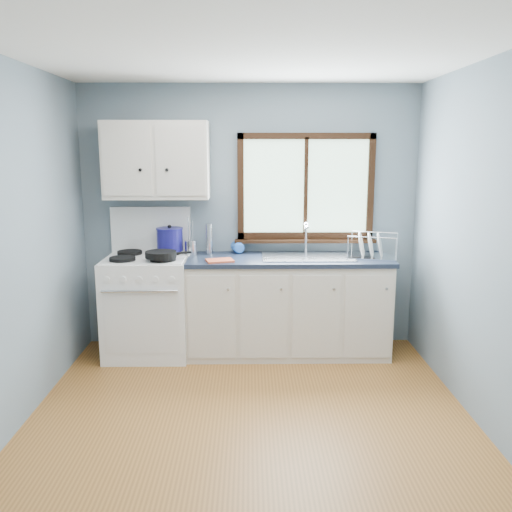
{
  "coord_description": "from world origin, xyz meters",
  "views": [
    {
      "loc": [
        -0.0,
        -3.4,
        1.9
      ],
      "look_at": [
        0.05,
        0.9,
        1.05
      ],
      "focal_mm": 38.0,
      "sensor_mm": 36.0,
      "label": 1
    }
  ],
  "objects_px": {
    "gas_range": "(148,303)",
    "skillet": "(161,254)",
    "base_cabinets": "(288,310)",
    "stockpot": "(170,239)",
    "sink": "(308,264)",
    "utensil_crock": "(191,248)",
    "thermos": "(209,239)",
    "dish_rack": "(372,251)"
  },
  "relations": [
    {
      "from": "gas_range",
      "to": "skillet",
      "type": "bearing_deg",
      "value": -45.92
    },
    {
      "from": "base_cabinets",
      "to": "gas_range",
      "type": "bearing_deg",
      "value": -179.18
    },
    {
      "from": "skillet",
      "to": "stockpot",
      "type": "bearing_deg",
      "value": 63.3
    },
    {
      "from": "sink",
      "to": "gas_range",
      "type": "bearing_deg",
      "value": -179.29
    },
    {
      "from": "gas_range",
      "to": "stockpot",
      "type": "bearing_deg",
      "value": 38.15
    },
    {
      "from": "gas_range",
      "to": "utensil_crock",
      "type": "xyz_separation_m",
      "value": [
        0.4,
        0.13,
        0.5
      ]
    },
    {
      "from": "skillet",
      "to": "utensil_crock",
      "type": "relative_size",
      "value": 1.22
    },
    {
      "from": "stockpot",
      "to": "skillet",
      "type": "bearing_deg",
      "value": -95.54
    },
    {
      "from": "stockpot",
      "to": "thermos",
      "type": "height_order",
      "value": "thermos"
    },
    {
      "from": "dish_rack",
      "to": "gas_range",
      "type": "bearing_deg",
      "value": -162.55
    },
    {
      "from": "thermos",
      "to": "skillet",
      "type": "bearing_deg",
      "value": -138.11
    },
    {
      "from": "base_cabinets",
      "to": "sink",
      "type": "relative_size",
      "value": 2.2
    },
    {
      "from": "gas_range",
      "to": "dish_rack",
      "type": "distance_m",
      "value": 2.13
    },
    {
      "from": "sink",
      "to": "thermos",
      "type": "height_order",
      "value": "sink"
    },
    {
      "from": "dish_rack",
      "to": "stockpot",
      "type": "bearing_deg",
      "value": -167.26
    },
    {
      "from": "stockpot",
      "to": "dish_rack",
      "type": "relative_size",
      "value": 0.63
    },
    {
      "from": "base_cabinets",
      "to": "dish_rack",
      "type": "height_order",
      "value": "dish_rack"
    },
    {
      "from": "sink",
      "to": "skillet",
      "type": "relative_size",
      "value": 1.91
    },
    {
      "from": "stockpot",
      "to": "thermos",
      "type": "xyz_separation_m",
      "value": [
        0.37,
        0.03,
        -0.01
      ]
    },
    {
      "from": "utensil_crock",
      "to": "thermos",
      "type": "relative_size",
      "value": 1.24
    },
    {
      "from": "base_cabinets",
      "to": "thermos",
      "type": "distance_m",
      "value": 1.0
    },
    {
      "from": "gas_range",
      "to": "sink",
      "type": "relative_size",
      "value": 1.62
    },
    {
      "from": "base_cabinets",
      "to": "stockpot",
      "type": "bearing_deg",
      "value": 172.92
    },
    {
      "from": "sink",
      "to": "thermos",
      "type": "bearing_deg",
      "value": 169.82
    },
    {
      "from": "stockpot",
      "to": "utensil_crock",
      "type": "bearing_deg",
      "value": -8.33
    },
    {
      "from": "skillet",
      "to": "base_cabinets",
      "type": "bearing_deg",
      "value": -11.64
    },
    {
      "from": "skillet",
      "to": "thermos",
      "type": "distance_m",
      "value": 0.54
    },
    {
      "from": "skillet",
      "to": "dish_rack",
      "type": "xyz_separation_m",
      "value": [
        1.91,
        0.19,
        -0.01
      ]
    },
    {
      "from": "stockpot",
      "to": "utensil_crock",
      "type": "distance_m",
      "value": 0.22
    },
    {
      "from": "thermos",
      "to": "base_cabinets",
      "type": "bearing_deg",
      "value": -12.55
    },
    {
      "from": "gas_range",
      "to": "stockpot",
      "type": "height_order",
      "value": "gas_range"
    },
    {
      "from": "sink",
      "to": "dish_rack",
      "type": "relative_size",
      "value": 1.61
    },
    {
      "from": "base_cabinets",
      "to": "stockpot",
      "type": "xyz_separation_m",
      "value": [
        -1.11,
        0.14,
        0.66
      ]
    },
    {
      "from": "sink",
      "to": "skillet",
      "type": "xyz_separation_m",
      "value": [
        -1.32,
        -0.19,
        0.13
      ]
    },
    {
      "from": "dish_rack",
      "to": "base_cabinets",
      "type": "bearing_deg",
      "value": -163.21
    },
    {
      "from": "sink",
      "to": "dish_rack",
      "type": "distance_m",
      "value": 0.6
    },
    {
      "from": "base_cabinets",
      "to": "thermos",
      "type": "bearing_deg",
      "value": 167.45
    },
    {
      "from": "stockpot",
      "to": "thermos",
      "type": "relative_size",
      "value": 1.14
    },
    {
      "from": "base_cabinets",
      "to": "thermos",
      "type": "height_order",
      "value": "thermos"
    },
    {
      "from": "skillet",
      "to": "stockpot",
      "type": "height_order",
      "value": "stockpot"
    },
    {
      "from": "utensil_crock",
      "to": "thermos",
      "type": "distance_m",
      "value": 0.19
    },
    {
      "from": "gas_range",
      "to": "utensil_crock",
      "type": "distance_m",
      "value": 0.65
    }
  ]
}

